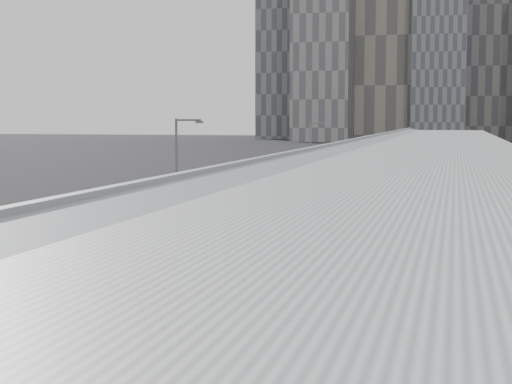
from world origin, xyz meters
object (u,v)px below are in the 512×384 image
(bus_2, at_px, (176,267))
(street_lamp_far, at_px, (312,148))
(bus_4, at_px, (297,206))
(bus_5, at_px, (317,191))
(bus_6, at_px, (344,179))
(suv, at_px, (339,166))
(shipping_container, at_px, (305,169))
(bus_7, at_px, (357,172))
(bus_8, at_px, (371,166))
(street_lamp_near, at_px, (179,171))
(bus_1, at_px, (36,352))
(bus_3, at_px, (257,227))

(bus_2, height_order, street_lamp_far, street_lamp_far)
(bus_4, bearing_deg, bus_5, 93.27)
(bus_6, relative_size, street_lamp_far, 1.65)
(suv, bearing_deg, bus_2, -93.13)
(shipping_container, bearing_deg, bus_4, -66.76)
(bus_2, height_order, bus_7, bus_2)
(bus_8, bearing_deg, bus_2, -90.07)
(bus_7, relative_size, street_lamp_near, 1.50)
(bus_6, xyz_separation_m, suv, (-6.14, 37.91, -0.81))
(street_lamp_far, bearing_deg, suv, 90.75)
(bus_8, height_order, suv, bus_8)
(bus_2, relative_size, street_lamp_far, 1.69)
(street_lamp_near, xyz_separation_m, shipping_container, (-2.38, 60.49, -3.60))
(suv, bearing_deg, bus_5, -90.66)
(bus_1, relative_size, bus_8, 1.08)
(bus_1, bearing_deg, bus_3, 89.31)
(bus_8, bearing_deg, bus_7, -90.65)
(bus_5, xyz_separation_m, bus_8, (0.52, 45.08, -0.11))
(bus_7, xyz_separation_m, bus_8, (0.23, 16.10, -0.01))
(bus_5, bearing_deg, street_lamp_near, -108.69)
(bus_6, relative_size, bus_7, 1.05)
(bus_4, height_order, bus_8, bus_4)
(bus_4, bearing_deg, street_lamp_near, -124.57)
(bus_7, distance_m, suv, 25.51)
(bus_4, bearing_deg, bus_6, 90.84)
(bus_6, xyz_separation_m, bus_7, (-0.14, 13.13, -0.08))
(bus_3, height_order, bus_7, bus_7)
(bus_1, height_order, bus_3, bus_1)
(bus_4, distance_m, bus_6, 29.35)
(bus_5, distance_m, street_lamp_far, 27.41)
(bus_4, xyz_separation_m, bus_7, (-0.41, 42.47, -0.13))
(bus_8, bearing_deg, bus_4, -89.67)
(bus_5, relative_size, bus_7, 1.07)
(bus_3, height_order, suv, bus_3)
(bus_4, bearing_deg, bus_1, -89.54)
(street_lamp_far, bearing_deg, bus_6, -61.95)
(bus_5, relative_size, street_lamp_near, 1.60)
(bus_4, xyz_separation_m, street_lamp_far, (-6.05, 40.19, 3.10))
(bus_2, relative_size, suv, 2.22)
(bus_3, bearing_deg, bus_4, 86.20)
(bus_1, distance_m, bus_5, 54.02)
(bus_1, distance_m, bus_3, 29.66)
(bus_2, bearing_deg, bus_3, 90.64)
(bus_2, bearing_deg, street_lamp_near, 109.99)
(bus_1, height_order, shipping_container, bus_1)
(bus_7, bearing_deg, street_lamp_far, -156.63)
(street_lamp_near, height_order, suv, street_lamp_near)
(bus_1, relative_size, street_lamp_near, 1.60)
(bus_8, distance_m, suv, 10.71)
(street_lamp_far, xyz_separation_m, shipping_container, (-2.88, 10.91, -3.37))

